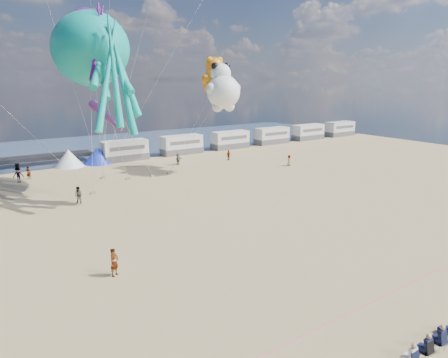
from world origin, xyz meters
TOP-DOWN VIEW (x-y plane):
  - ground at (0.00, 0.00)m, footprint 120.00×120.00m
  - water at (0.00, 55.00)m, footprint 120.00×120.00m
  - motorhome_0 at (6.00, 40.00)m, footprint 6.60×2.50m
  - motorhome_1 at (15.50, 40.00)m, footprint 6.60×2.50m
  - motorhome_2 at (25.00, 40.00)m, footprint 6.60×2.50m
  - motorhome_3 at (34.50, 40.00)m, footprint 6.60×2.50m
  - motorhome_4 at (44.00, 40.00)m, footprint 6.60×2.50m
  - motorhome_5 at (53.50, 40.00)m, footprint 6.60×2.50m
  - tent_white at (-2.00, 40.00)m, footprint 4.00×4.00m
  - tent_blue at (2.00, 40.00)m, footprint 4.00×4.00m
  - spectator_row at (2.03, -9.04)m, footprint 6.10×0.90m
  - cooler_navy at (3.46, -8.51)m, footprint 0.38×0.28m
  - rope_line at (0.00, -5.00)m, footprint 34.00×0.03m
  - standing_person at (-7.47, 5.74)m, footprint 0.77×0.70m
  - beachgoer_0 at (23.55, 23.55)m, footprint 0.65×0.64m
  - beachgoer_1 at (-5.38, 21.97)m, footprint 0.96×0.96m
  - beachgoer_2 at (-9.04, 34.18)m, footprint 0.96×0.79m
  - beachgoer_3 at (18.84, 31.55)m, footprint 1.07×0.74m
  - beachgoer_4 at (11.06, 32.78)m, footprint 0.99×0.76m
  - beachgoer_5 at (-7.78, 35.38)m, footprint 1.39×1.34m
  - sandbag_a at (-3.30, 24.59)m, footprint 0.50×0.35m
  - sandbag_b at (2.03, 28.54)m, footprint 0.50×0.35m
  - sandbag_c at (7.47, 28.43)m, footprint 0.50×0.35m
  - sandbag_d at (5.11, 28.25)m, footprint 0.50×0.35m
  - sandbag_e at (-0.40, 30.52)m, footprint 0.50×0.35m
  - kite_octopus_teal at (-1.86, 26.66)m, footprint 6.40×12.76m
  - kite_octopus_purple at (-1.72, 27.89)m, footprint 4.38×9.18m
  - kite_panda at (13.52, 24.99)m, footprint 6.03×5.82m
  - kite_teddy_orange at (14.32, 27.72)m, footprint 4.83×4.57m
  - windsock_mid at (-1.38, 24.42)m, footprint 2.16×6.35m
  - windsock_right at (-2.54, 20.60)m, footprint 2.42×4.65m

SIDE VIEW (x-z plane):
  - ground at x=0.00m, z-range 0.00..0.00m
  - water at x=0.00m, z-range 0.02..0.02m
  - rope_line at x=0.00m, z-range 0.00..0.04m
  - sandbag_a at x=-3.30m, z-range 0.00..0.22m
  - sandbag_b at x=2.03m, z-range 0.00..0.22m
  - sandbag_c at x=7.47m, z-range 0.00..0.22m
  - sandbag_d at x=5.11m, z-range 0.00..0.22m
  - sandbag_e at x=-0.40m, z-range 0.00..0.22m
  - cooler_navy at x=3.46m, z-range 0.00..0.30m
  - spectator_row at x=2.03m, z-range 0.00..1.30m
  - beachgoer_0 at x=23.55m, z-range 0.00..1.51m
  - beachgoer_3 at x=18.84m, z-range 0.00..1.51m
  - beachgoer_4 at x=11.06m, z-range 0.00..1.57m
  - beachgoer_5 at x=-7.78m, z-range 0.00..1.58m
  - beachgoer_1 at x=-5.38m, z-range 0.00..1.69m
  - standing_person at x=-7.47m, z-range 0.00..1.76m
  - beachgoer_2 at x=-9.04m, z-range 0.00..1.82m
  - tent_white at x=-2.00m, z-range 0.00..2.40m
  - tent_blue at x=2.00m, z-range 0.00..2.40m
  - motorhome_0 at x=6.00m, z-range 0.00..3.00m
  - motorhome_1 at x=15.50m, z-range 0.00..3.00m
  - motorhome_2 at x=25.00m, z-range 0.00..3.00m
  - motorhome_3 at x=34.50m, z-range 0.00..3.00m
  - motorhome_4 at x=44.00m, z-range 0.00..3.00m
  - motorhome_5 at x=53.50m, z-range 0.00..3.00m
  - windsock_right at x=-2.54m, z-range 6.04..10.67m
  - kite_panda at x=13.52m, z-range 6.69..13.71m
  - kite_teddy_orange at x=14.32m, z-range 8.07..14.54m
  - windsock_mid at x=-1.38m, z-range 8.32..14.60m
  - kite_octopus_teal at x=-1.86m, z-range 7.66..21.75m
  - kite_octopus_purple at x=-1.72m, z-range 11.75..22.00m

